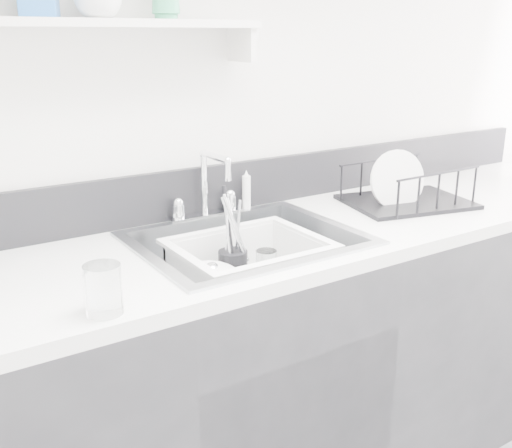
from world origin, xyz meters
TOP-DOWN VIEW (x-y plane):
  - counter_run at (0.00, 1.19)m, footprint 3.20×0.62m
  - backsplash at (0.00, 1.49)m, footprint 3.20×0.02m
  - sink at (0.00, 1.19)m, footprint 0.64×0.52m
  - faucet at (0.00, 1.44)m, footprint 0.26×0.18m
  - side_sprayer at (0.16, 1.44)m, footprint 0.03×0.03m
  - wall_shelf at (-0.35, 1.42)m, footprint 1.00×0.16m
  - wash_tub at (-0.00, 1.17)m, footprint 0.50×0.44m
  - plate_stack at (-0.13, 1.15)m, footprint 0.24×0.24m
  - utensil_cup at (-0.03, 1.23)m, footprint 0.09×0.09m
  - ladle at (-0.05, 1.17)m, footprint 0.26×0.26m
  - tumbler_in_tub at (0.08, 1.21)m, footprint 0.08×0.08m
  - tumbler_counter at (-0.51, 0.94)m, footprint 0.09×0.09m
  - dish_rack at (0.68, 1.21)m, footprint 0.48×0.40m
  - bowl_small at (0.07, 1.14)m, footprint 0.11×0.11m

SIDE VIEW (x-z plane):
  - counter_run at x=0.00m, z-range 0.00..0.92m
  - bowl_small at x=0.07m, z-range 0.77..0.80m
  - plate_stack at x=-0.13m, z-range 0.74..0.84m
  - ladle at x=-0.05m, z-range 0.77..0.84m
  - tumbler_in_tub at x=0.08m, z-range 0.77..0.86m
  - utensil_cup at x=-0.03m, z-range 0.68..0.98m
  - sink at x=0.00m, z-range 0.73..0.93m
  - wash_tub at x=0.00m, z-range 0.75..0.92m
  - tumbler_counter at x=-0.51m, z-range 0.92..1.03m
  - faucet at x=0.00m, z-range 0.87..1.09m
  - side_sprayer at x=0.16m, z-range 0.92..1.06m
  - dish_rack at x=0.68m, z-range 0.92..1.07m
  - backsplash at x=0.00m, z-range 0.92..1.08m
  - wall_shelf at x=-0.35m, z-range 1.45..1.57m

